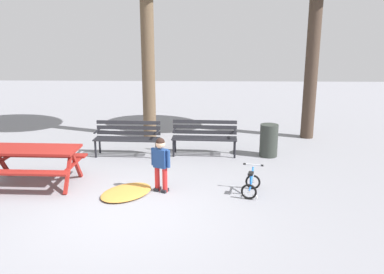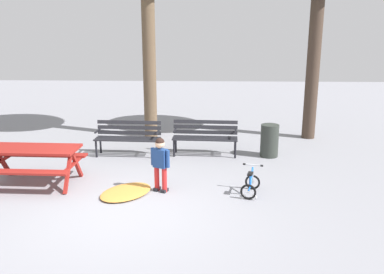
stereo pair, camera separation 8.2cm
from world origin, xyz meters
name	(u,v)px [view 1 (the left image)]	position (x,y,z in m)	size (l,w,h in m)	color
ground	(123,210)	(0.00, 0.00, 0.00)	(36.00, 36.00, 0.00)	gray
picnic_table	(33,157)	(-2.00, 1.18, 0.59)	(1.83, 1.38, 0.79)	maroon
park_bench_far_left	(128,135)	(-0.47, 3.22, 0.51)	(1.62, 0.52, 0.85)	#232328
park_bench_left	(205,135)	(1.43, 3.34, 0.51)	(1.62, 0.53, 0.85)	#232328
child_standing	(161,160)	(0.59, 0.89, 0.63)	(0.38, 0.26, 1.07)	red
kids_bicycle	(251,184)	(2.31, 0.79, 0.20)	(0.48, 0.62, 0.54)	black
leaf_pile	(126,192)	(-0.07, 0.74, 0.04)	(1.11, 0.78, 0.07)	#C68438
trash_bin	(269,140)	(3.01, 3.24, 0.40)	(0.44, 0.44, 0.80)	#2D332D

